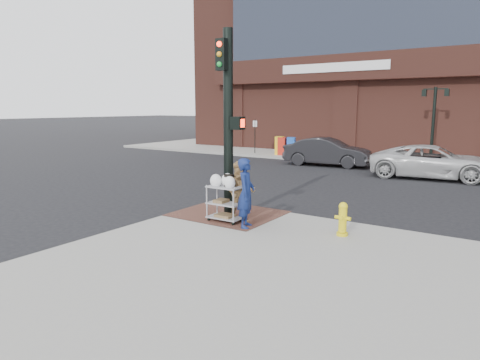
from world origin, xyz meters
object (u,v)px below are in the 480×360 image
Objects in this scene: sedan_dark at (327,152)px; pedestrian_tan at (241,192)px; minivan_white at (433,162)px; lamp_post at (434,117)px; utility_cart at (225,200)px; woman_blue at (246,193)px; fire_hydrant at (343,219)px; traffic_signal_pole at (228,118)px.

pedestrian_tan is at bearing -173.12° from sedan_dark.
pedestrian_tan is 0.30× the size of minivan_white.
sedan_dark reaches higher than minivan_white.
minivan_white is at bearing -78.78° from lamp_post.
pedestrian_tan is 0.48m from utility_cart.
lamp_post is 2.50× the size of pedestrian_tan.
woman_blue is 13.23m from sedan_dark.
utility_cart is at bearing -174.92° from sedan_dark.
minivan_white is 6.58× the size of fire_hydrant.
sedan_dark is at bearing 114.05° from fire_hydrant.
lamp_post is 4.84m from minivan_white.
sedan_dark is at bearing -145.86° from lamp_post.
traffic_signal_pole is (-2.48, -15.23, 0.21)m from lamp_post.
minivan_white is at bearing 75.09° from utility_cart.
traffic_signal_pole is 3.12× the size of pedestrian_tan.
utility_cart is at bearing 57.03° from woman_blue.
sedan_dark is 12.92m from utility_cart.
lamp_post is at bearing 60.78° from pedestrian_tan.
utility_cart is at bearing -175.04° from pedestrian_tan.
pedestrian_tan reaches higher than utility_cart.
traffic_signal_pole is at bearing 116.65° from utility_cart.
fire_hydrant is at bearing -161.66° from sedan_dark.
sedan_dark is (-4.60, -3.12, -1.87)m from lamp_post.
minivan_white is (2.68, 11.25, -0.22)m from pedestrian_tan.
sedan_dark is at bearing 99.96° from traffic_signal_pole.
minivan_white is 4.15× the size of utility_cart.
fire_hydrant is (3.01, 0.52, -0.17)m from utility_cart.
pedestrian_tan is (-0.39, 0.35, -0.07)m from woman_blue.
traffic_signal_pole is 2.21m from utility_cart.
traffic_signal_pole is at bearing 156.73° from minivan_white.
woman_blue is 1.38× the size of utility_cart.
sedan_dark is 13.33m from fire_hydrant.
woman_blue is 11.83m from minivan_white.
utility_cart is at bearing 158.93° from minivan_white.
sedan_dark is at bearing -7.83° from woman_blue.
woman_blue is (-1.42, -15.97, -1.60)m from lamp_post.
woman_blue is at bearing -64.34° from pedestrian_tan.
pedestrian_tan reaches higher than minivan_white.
pedestrian_tan is at bearing -96.61° from lamp_post.
fire_hydrant is (-0.04, -10.92, -0.17)m from minivan_white.
woman_blue is 0.52m from pedestrian_tan.
pedestrian_tan is 2.00× the size of fire_hydrant.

